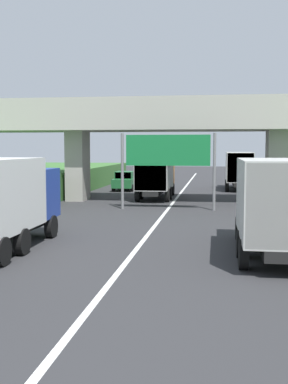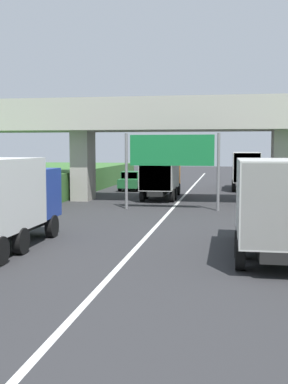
{
  "view_description": "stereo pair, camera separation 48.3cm",
  "coord_description": "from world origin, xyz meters",
  "views": [
    {
      "loc": [
        2.93,
        -2.02,
        3.82
      ],
      "look_at": [
        0.0,
        17.83,
        2.0
      ],
      "focal_mm": 45.51,
      "sensor_mm": 36.0,
      "label": 1
    },
    {
      "loc": [
        3.41,
        -1.94,
        3.82
      ],
      "look_at": [
        0.0,
        17.83,
        2.0
      ],
      "focal_mm": 45.51,
      "sensor_mm": 36.0,
      "label": 2
    }
  ],
  "objects": [
    {
      "name": "lane_centre_stripe",
      "position": [
        0.0,
        25.93,
        0.0
      ],
      "size": [
        0.2,
        91.86,
        0.01
      ],
      "primitive_type": "cube",
      "color": "white",
      "rests_on": "ground"
    },
    {
      "name": "truck_orange",
      "position": [
        -1.5,
        34.35,
        1.93
      ],
      "size": [
        2.44,
        7.3,
        3.44
      ],
      "color": "black",
      "rests_on": "ground"
    },
    {
      "name": "truck_black",
      "position": [
        5.01,
        43.32,
        1.93
      ],
      "size": [
        2.44,
        7.3,
        3.44
      ],
      "color": "black",
      "rests_on": "ground"
    },
    {
      "name": "truck_silver",
      "position": [
        4.9,
        15.61,
        1.93
      ],
      "size": [
        2.44,
        7.3,
        3.44
      ],
      "color": "black",
      "rests_on": "ground"
    },
    {
      "name": "construction_barrel_4",
      "position": [
        6.46,
        26.71,
        0.46
      ],
      "size": [
        0.57,
        0.57,
        0.9
      ],
      "color": "orange",
      "rests_on": "ground"
    },
    {
      "name": "car_green",
      "position": [
        -5.16,
        41.1,
        0.86
      ],
      "size": [
        1.86,
        4.1,
        1.72
      ],
      "color": "#236B38",
      "rests_on": "ground"
    },
    {
      "name": "overhead_highway_sign",
      "position": [
        0.0,
        27.84,
        3.42
      ],
      "size": [
        5.88,
        0.18,
        4.73
      ],
      "color": "slate",
      "rests_on": "ground"
    },
    {
      "name": "truck_blue",
      "position": [
        -4.95,
        14.88,
        1.93
      ],
      "size": [
        2.44,
        7.3,
        3.44
      ],
      "color": "black",
      "rests_on": "ground"
    },
    {
      "name": "construction_barrel_5",
      "position": [
        6.63,
        32.01,
        0.46
      ],
      "size": [
        0.57,
        0.57,
        0.9
      ],
      "color": "orange",
      "rests_on": "ground"
    },
    {
      "name": "overpass_bridge",
      "position": [
        0.0,
        32.41,
        5.38
      ],
      "size": [
        40.0,
        4.8,
        7.23
      ],
      "color": "#ADA89E",
      "rests_on": "ground"
    }
  ]
}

